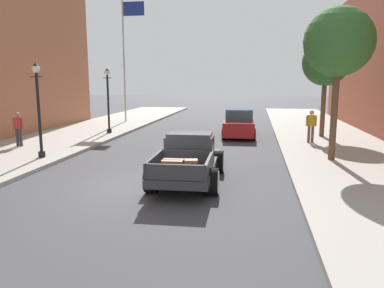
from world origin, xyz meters
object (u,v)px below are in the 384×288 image
at_px(pedestrian_sidewalk_right, 311,124).
at_px(street_tree_nearest, 339,43).
at_px(hotrod_truck_gunmetal, 189,158).
at_px(street_lamp_near, 38,103).
at_px(car_background_red, 239,124).
at_px(flagpole, 126,47).
at_px(street_tree_second, 326,63).
at_px(pedestrian_sidewalk_left, 18,127).
at_px(street_lamp_far, 108,96).

height_order(pedestrian_sidewalk_right, street_tree_nearest, street_tree_nearest).
height_order(hotrod_truck_gunmetal, street_lamp_near, street_lamp_near).
relative_size(car_background_red, flagpole, 0.47).
height_order(hotrod_truck_gunmetal, flagpole, flagpole).
height_order(car_background_red, pedestrian_sidewalk_right, pedestrian_sidewalk_right).
relative_size(hotrod_truck_gunmetal, street_tree_second, 0.92).
distance_m(hotrod_truck_gunmetal, street_tree_nearest, 7.41).
bearing_deg(street_lamp_near, pedestrian_sidewalk_left, 138.46).
bearing_deg(street_tree_nearest, pedestrian_sidewalk_right, 93.30).
bearing_deg(car_background_red, pedestrian_sidewalk_right, -33.01).
xyz_separation_m(hotrod_truck_gunmetal, street_tree_second, (5.92, 9.97, 3.49)).
bearing_deg(flagpole, street_tree_nearest, -43.67).
distance_m(pedestrian_sidewalk_left, pedestrian_sidewalk_right, 14.48).
relative_size(pedestrian_sidewalk_right, street_lamp_far, 0.43).
distance_m(street_lamp_far, street_tree_nearest, 13.37).
distance_m(street_tree_nearest, street_tree_second, 6.57).
distance_m(street_lamp_near, street_tree_second, 14.96).
distance_m(street_lamp_near, street_tree_nearest, 12.11).
bearing_deg(street_lamp_near, street_lamp_far, 90.06).
distance_m(hotrod_truck_gunmetal, pedestrian_sidewalk_left, 10.00).
height_order(hotrod_truck_gunmetal, pedestrian_sidewalk_right, pedestrian_sidewalk_right).
relative_size(street_lamp_near, street_tree_nearest, 0.65).
bearing_deg(street_lamp_far, street_lamp_near, -89.94).
relative_size(pedestrian_sidewalk_right, street_lamp_near, 0.43).
height_order(hotrod_truck_gunmetal, street_tree_nearest, street_tree_nearest).
distance_m(pedestrian_sidewalk_left, street_tree_second, 16.39).
distance_m(car_background_red, street_tree_nearest, 8.65).
bearing_deg(pedestrian_sidewalk_left, street_tree_nearest, -2.86).
relative_size(pedestrian_sidewalk_right, street_tree_nearest, 0.28).
xyz_separation_m(street_lamp_far, street_tree_second, (12.49, 0.65, 1.86)).
distance_m(hotrod_truck_gunmetal, street_tree_second, 12.11).
distance_m(pedestrian_sidewalk_right, street_lamp_far, 11.74).
relative_size(flagpole, street_tree_nearest, 1.54).
bearing_deg(street_lamp_far, hotrod_truck_gunmetal, -54.81).
bearing_deg(street_lamp_far, street_tree_nearest, -26.45).
distance_m(car_background_red, street_lamp_near, 11.37).
distance_m(car_background_red, flagpole, 11.52).
relative_size(pedestrian_sidewalk_left, pedestrian_sidewalk_right, 1.00).
bearing_deg(car_background_red, street_lamp_near, -133.91).
distance_m(hotrod_truck_gunmetal, flagpole, 18.03).
bearing_deg(street_tree_nearest, street_tree_second, 83.84).
relative_size(hotrod_truck_gunmetal, street_lamp_near, 1.29).
bearing_deg(street_tree_nearest, flagpole, 136.33).
xyz_separation_m(car_background_red, street_tree_nearest, (3.97, -6.59, 3.95)).
xyz_separation_m(hotrod_truck_gunmetal, car_background_red, (1.24, 10.05, 0.01)).
bearing_deg(pedestrian_sidewalk_left, car_background_red, 29.64).
relative_size(car_background_red, pedestrian_sidewalk_left, 2.63).
relative_size(street_lamp_near, street_tree_second, 0.71).
bearing_deg(pedestrian_sidewalk_left, pedestrian_sidewalk_right, 13.79).
relative_size(hotrod_truck_gunmetal, pedestrian_sidewalk_left, 3.02).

